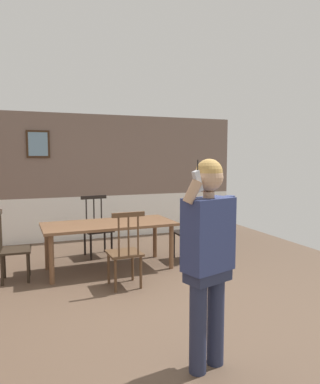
{
  "coord_description": "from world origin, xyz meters",
  "views": [
    {
      "loc": [
        -1.24,
        -4.05,
        1.73
      ],
      "look_at": [
        0.0,
        -0.74,
        1.38
      ],
      "focal_mm": 33.29,
      "sensor_mm": 36.0,
      "label": 1
    }
  ],
  "objects_px": {
    "chair_opposite_corner": "(189,231)",
    "person_figure": "(209,250)",
    "dining_table": "(109,228)",
    "chair_by_doorway": "(12,248)",
    "chair_near_window": "(125,251)",
    "chair_at_table_head": "(97,228)"
  },
  "relations": [
    {
      "from": "chair_near_window",
      "to": "person_figure",
      "type": "relative_size",
      "value": 0.6
    },
    {
      "from": "chair_by_doorway",
      "to": "chair_at_table_head",
      "type": "relative_size",
      "value": 0.95
    },
    {
      "from": "chair_opposite_corner",
      "to": "person_figure",
      "type": "distance_m",
      "value": 3.16
    },
    {
      "from": "dining_table",
      "to": "chair_at_table_head",
      "type": "bearing_deg",
      "value": 92.23
    },
    {
      "from": "chair_opposite_corner",
      "to": "person_figure",
      "type": "xyz_separation_m",
      "value": [
        -1.19,
        -2.88,
        0.51
      ]
    },
    {
      "from": "person_figure",
      "to": "chair_by_doorway",
      "type": "bearing_deg",
      "value": -77.95
    },
    {
      "from": "person_figure",
      "to": "chair_near_window",
      "type": "bearing_deg",
      "value": -102.74
    },
    {
      "from": "chair_by_doorway",
      "to": "chair_at_table_head",
      "type": "xyz_separation_m",
      "value": [
        1.35,
        0.88,
        0.03
      ]
    },
    {
      "from": "dining_table",
      "to": "chair_at_table_head",
      "type": "xyz_separation_m",
      "value": [
        -0.03,
        0.84,
        -0.16
      ]
    },
    {
      "from": "dining_table",
      "to": "chair_by_doorway",
      "type": "xyz_separation_m",
      "value": [
        -1.38,
        -0.04,
        -0.18
      ]
    },
    {
      "from": "dining_table",
      "to": "chair_near_window",
      "type": "bearing_deg",
      "value": -88.02
    },
    {
      "from": "chair_opposite_corner",
      "to": "person_figure",
      "type": "bearing_deg",
      "value": 157.05
    },
    {
      "from": "chair_by_doorway",
      "to": "chair_near_window",
      "type": "bearing_deg",
      "value": 62.76
    },
    {
      "from": "chair_near_window",
      "to": "chair_opposite_corner",
      "type": "relative_size",
      "value": 1.05
    },
    {
      "from": "chair_near_window",
      "to": "chair_at_table_head",
      "type": "height_order",
      "value": "chair_at_table_head"
    },
    {
      "from": "dining_table",
      "to": "person_figure",
      "type": "distance_m",
      "value": 2.86
    },
    {
      "from": "chair_by_doorway",
      "to": "chair_at_table_head",
      "type": "height_order",
      "value": "chair_at_table_head"
    },
    {
      "from": "chair_opposite_corner",
      "to": "dining_table",
      "type": "bearing_deg",
      "value": 91.44
    },
    {
      "from": "dining_table",
      "to": "chair_by_doorway",
      "type": "relative_size",
      "value": 2.03
    },
    {
      "from": "chair_at_table_head",
      "to": "chair_by_doorway",
      "type": "bearing_deg",
      "value": 26.0
    },
    {
      "from": "chair_at_table_head",
      "to": "chair_opposite_corner",
      "type": "xyz_separation_m",
      "value": [
        1.41,
        -0.79,
        -0.01
      ]
    },
    {
      "from": "chair_near_window",
      "to": "chair_opposite_corner",
      "type": "height_order",
      "value": "chair_near_window"
    }
  ]
}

